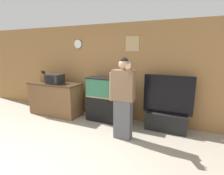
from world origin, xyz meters
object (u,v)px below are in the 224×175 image
object	(u,v)px
microwave	(55,79)
counter_island	(56,99)
tv_on_stand	(166,115)
person_standing	(123,97)
knife_block	(43,77)
aquarium_on_stand	(107,100)

from	to	relation	value
microwave	counter_island	bearing A→B (deg)	148.27
tv_on_stand	microwave	bearing A→B (deg)	-174.97
microwave	person_standing	xyz separation A→B (m)	(2.28, -0.51, -0.17)
knife_block	tv_on_stand	size ratio (longest dim) A/B	0.26
person_standing	counter_island	bearing A→B (deg)	166.64
microwave	tv_on_stand	bearing A→B (deg)	5.03
counter_island	aquarium_on_stand	bearing A→B (deg)	5.43
counter_island	tv_on_stand	size ratio (longest dim) A/B	1.19
tv_on_stand	person_standing	distance (m)	1.26
counter_island	tv_on_stand	xyz separation A→B (m)	(3.18, 0.23, -0.09)
aquarium_on_stand	tv_on_stand	distance (m)	1.55
knife_block	tv_on_stand	xyz separation A→B (m)	(3.66, 0.19, -0.70)
knife_block	microwave	bearing A→B (deg)	-9.13
counter_island	person_standing	xyz separation A→B (m)	(2.35, -0.56, 0.44)
microwave	tv_on_stand	xyz separation A→B (m)	(3.11, 0.27, -0.70)
counter_island	microwave	size ratio (longest dim) A/B	3.55
microwave	aquarium_on_stand	size ratio (longest dim) A/B	0.38
tv_on_stand	aquarium_on_stand	bearing A→B (deg)	-177.38
microwave	aquarium_on_stand	distance (m)	1.66
microwave	tv_on_stand	world-z (taller)	tv_on_stand
counter_island	microwave	world-z (taller)	microwave
knife_block	person_standing	world-z (taller)	person_standing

